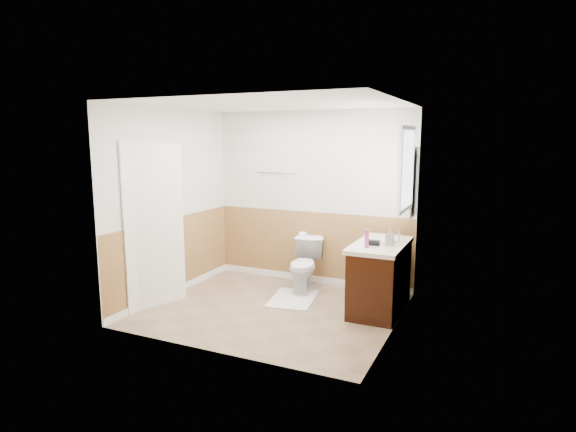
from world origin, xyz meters
The scene contains 32 objects.
floor centered at (0.00, 0.00, 0.00)m, with size 3.00×3.00×0.00m, color #8C7051.
ceiling centered at (0.00, 0.00, 2.50)m, with size 3.00×3.00×0.00m, color white.
wall_back centered at (0.00, 1.30, 1.25)m, with size 3.00×3.00×0.00m, color silver.
wall_front centered at (0.00, -1.30, 1.25)m, with size 3.00×3.00×0.00m, color silver.
wall_left centered at (-1.50, 0.00, 1.25)m, with size 3.00×3.00×0.00m, color silver.
wall_right centered at (1.50, 0.00, 1.25)m, with size 3.00×3.00×0.00m, color silver.
wainscot_back centered at (0.00, 1.29, 0.50)m, with size 3.00×3.00×0.00m, color #9E7A3F.
wainscot_front centered at (0.00, -1.29, 0.50)m, with size 3.00×3.00×0.00m, color #9E7A3F.
wainscot_left centered at (-1.49, 0.00, 0.50)m, with size 2.60×2.60×0.00m, color #9E7A3F.
wainscot_right centered at (1.49, 0.00, 0.50)m, with size 2.60×2.60×0.00m, color #9E7A3F.
toilet centered at (0.08, 0.84, 0.36)m, with size 0.41×0.71×0.73m, color white.
bath_mat centered at (0.08, 0.44, 0.01)m, with size 0.55×0.80×0.02m, color white.
vanity_cabinet centered at (1.21, 0.54, 0.40)m, with size 0.55×1.10×0.80m, color black.
vanity_knob_left centered at (0.91, 0.44, 0.55)m, with size 0.03×0.03×0.03m, color silver.
vanity_knob_right centered at (0.91, 0.64, 0.55)m, with size 0.03×0.03×0.03m, color silver.
countertop centered at (1.20, 0.54, 0.83)m, with size 0.60×1.15×0.05m, color white.
sink_basin centered at (1.21, 0.69, 0.86)m, with size 0.36×0.36×0.02m, color silver.
faucet centered at (1.39, 0.69, 0.92)m, with size 0.02×0.02×0.14m, color silver.
lotion_bottle centered at (1.11, 0.24, 0.96)m, with size 0.05×0.05×0.22m, color #C5337B.
soap_dispenser centered at (1.33, 0.45, 0.95)m, with size 0.09×0.10×0.21m, color gray.
hair_dryer_body centered at (1.16, 0.38, 0.89)m, with size 0.07×0.07×0.14m, color black.
hair_dryer_handle centered at (1.13, 0.44, 0.86)m, with size 0.03×0.03×0.07m, color black.
mirror_panel centered at (1.48, 1.10, 1.55)m, with size 0.02×0.35×0.90m, color silver.
window_frame centered at (1.47, 0.59, 1.75)m, with size 0.04×0.80×1.00m, color white.
window_glass centered at (1.49, 0.59, 1.75)m, with size 0.01×0.70×0.90m, color white.
door centered at (-1.40, -0.45, 1.02)m, with size 0.05×0.80×2.04m, color white.
door_frame centered at (-1.48, -0.45, 1.03)m, with size 0.02×0.92×2.10m, color white.
door_knob centered at (-1.34, -0.12, 0.95)m, with size 0.06×0.06×0.06m, color silver.
towel_bar centered at (-0.55, 1.25, 1.60)m, with size 0.02×0.02×0.62m, color silver.
tp_holder_bar centered at (-0.10, 1.23, 0.70)m, with size 0.02×0.02×0.14m, color silver.
tp_roll centered at (-0.10, 1.23, 0.70)m, with size 0.11×0.11×0.10m, color white.
tp_sheet centered at (-0.10, 1.23, 0.59)m, with size 0.10×0.01×0.16m, color white.
Camera 1 is at (2.52, -5.03, 2.11)m, focal length 29.52 mm.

